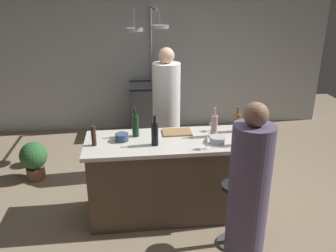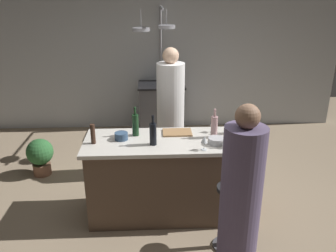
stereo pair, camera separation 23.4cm
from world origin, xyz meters
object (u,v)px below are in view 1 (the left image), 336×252
(guest_right, at_px, (248,201))
(mixing_bowl_blue, at_px, (122,137))
(wine_bottle_red, at_px, (135,125))
(pepper_mill, at_px, (94,136))
(wine_bottle_dark, at_px, (155,134))
(wine_bottle_white, at_px, (244,134))
(wine_glass_by_chef, at_px, (207,139))
(stove_range, at_px, (153,109))
(potted_plant, at_px, (34,158))
(mixing_bowl_steel, at_px, (217,140))
(bar_stool_right, at_px, (233,212))
(wine_bottle_rose, at_px, (214,125))
(wine_bottle_amber, at_px, (237,122))
(chef, at_px, (166,117))
(cutting_board, at_px, (177,132))
(wine_glass_near_left_guest, at_px, (212,122))

(guest_right, distance_m, mixing_bowl_blue, 1.47)
(guest_right, distance_m, wine_bottle_red, 1.47)
(pepper_mill, distance_m, wine_bottle_dark, 0.62)
(wine_bottle_white, distance_m, wine_glass_by_chef, 0.40)
(stove_range, relative_size, potted_plant, 1.71)
(mixing_bowl_steel, bearing_deg, bar_stool_right, -83.00)
(wine_bottle_rose, bearing_deg, wine_bottle_amber, 20.52)
(wine_bottle_red, bearing_deg, pepper_mill, -155.36)
(potted_plant, relative_size, wine_bottle_rose, 1.62)
(chef, distance_m, cutting_board, 0.82)
(cutting_board, distance_m, mixing_bowl_steel, 0.49)
(bar_stool_right, height_order, mixing_bowl_blue, mixing_bowl_blue)
(wine_bottle_red, height_order, mixing_bowl_blue, wine_bottle_red)
(cutting_board, bearing_deg, wine_bottle_dark, -132.33)
(guest_right, relative_size, mixing_bowl_blue, 11.37)
(chef, height_order, pepper_mill, chef)
(cutting_board, xyz_separation_m, wine_bottle_dark, (-0.27, -0.30, 0.11))
(wine_glass_by_chef, bearing_deg, mixing_bowl_blue, 160.06)
(guest_right, bearing_deg, wine_bottle_white, 75.69)
(chef, height_order, mixing_bowl_blue, chef)
(cutting_board, height_order, wine_bottle_white, wine_bottle_white)
(mixing_bowl_steel, bearing_deg, mixing_bowl_blue, 170.62)
(pepper_mill, distance_m, mixing_bowl_steel, 1.27)
(wine_bottle_amber, relative_size, mixing_bowl_steel, 1.72)
(chef, xyz_separation_m, potted_plant, (-1.78, -0.02, -0.50))
(guest_right, xyz_separation_m, pepper_mill, (-1.32, 0.94, 0.26))
(wine_glass_near_left_guest, bearing_deg, potted_plant, 160.60)
(wine_bottle_rose, xyz_separation_m, wine_bottle_amber, (0.28, 0.11, -0.01))
(cutting_board, distance_m, mixing_bowl_blue, 0.63)
(wine_bottle_red, height_order, wine_glass_near_left_guest, wine_bottle_red)
(guest_right, relative_size, mixing_bowl_steel, 9.45)
(wine_bottle_dark, height_order, wine_bottle_amber, wine_bottle_dark)
(wine_glass_near_left_guest, bearing_deg, mixing_bowl_blue, -170.92)
(stove_range, bearing_deg, wine_glass_near_left_guest, -77.36)
(potted_plant, xyz_separation_m, wine_bottle_white, (2.44, -1.19, 0.72))
(wine_bottle_white, relative_size, wine_bottle_amber, 1.05)
(chef, distance_m, wine_glass_near_left_guest, 0.93)
(guest_right, distance_m, pepper_mill, 1.64)
(stove_range, relative_size, wine_bottle_amber, 3.05)
(pepper_mill, bearing_deg, wine_bottle_red, 24.64)
(potted_plant, relative_size, wine_glass_near_left_guest, 3.56)
(wine_bottle_rose, bearing_deg, potted_plant, 157.05)
(wine_bottle_white, bearing_deg, chef, 118.57)
(wine_bottle_amber, bearing_deg, mixing_bowl_blue, -174.80)
(cutting_board, relative_size, wine_bottle_rose, 1.00)
(potted_plant, distance_m, wine_bottle_amber, 2.71)
(pepper_mill, relative_size, wine_glass_by_chef, 1.44)
(wine_bottle_rose, height_order, wine_glass_by_chef, wine_bottle_rose)
(bar_stool_right, xyz_separation_m, pepper_mill, (-1.33, 0.57, 0.63))
(potted_plant, xyz_separation_m, wine_glass_by_chef, (2.04, -1.25, 0.71))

